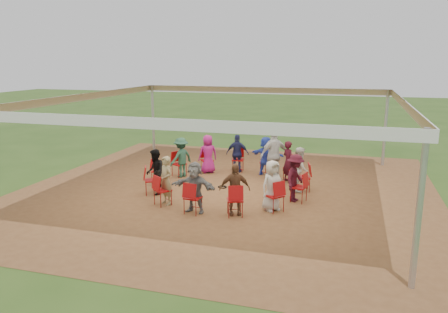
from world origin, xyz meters
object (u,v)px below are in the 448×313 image
(chair_4, at_px, (207,160))
(chair_7, at_px, (152,180))
(cable_coil, at_px, (223,187))
(chair_11, at_px, (275,196))
(person_seated_4, at_px, (208,154))
(person_seated_10, at_px, (272,186))
(person_seated_6, at_px, (155,172))
(person_seated_11, at_px, (295,178))
(chair_6, at_px, (159,171))
(laptop, at_px, (295,171))
(chair_2, at_px, (267,163))
(chair_1, at_px, (291,169))
(chair_5, at_px, (179,164))
(chair_3, at_px, (238,160))
(person_seated_1, at_px, (288,161))
(person_seated_8, at_px, (195,187))
(person_seated_3, at_px, (237,153))
(person_seated_0, at_px, (300,169))
(person_seated_2, at_px, (266,156))
(standing_person, at_px, (274,155))
(chair_8, at_px, (163,190))
(chair_10, at_px, (235,200))
(chair_0, at_px, (303,177))
(chair_9, at_px, (193,198))
(person_seated_7, at_px, (166,181))
(person_seated_9, at_px, (235,189))
(chair_12, at_px, (299,187))

(chair_4, xyz_separation_m, chair_7, (-0.77, -3.12, 0.00))
(cable_coil, bearing_deg, chair_11, -41.38)
(person_seated_4, xyz_separation_m, person_seated_10, (3.04, -3.42, 0.00))
(person_seated_6, height_order, person_seated_11, same)
(chair_6, relative_size, laptop, 2.60)
(chair_2, relative_size, chair_4, 1.00)
(chair_1, height_order, chair_5, same)
(chair_1, bearing_deg, chair_3, 27.69)
(person_seated_1, relative_size, person_seated_8, 1.00)
(chair_1, relative_size, person_seated_10, 0.63)
(chair_6, distance_m, person_seated_1, 4.43)
(chair_5, bearing_deg, chair_3, 152.31)
(person_seated_3, bearing_deg, person_seated_0, 138.46)
(chair_6, relative_size, person_seated_2, 0.63)
(person_seated_3, distance_m, standing_person, 1.73)
(chair_5, xyz_separation_m, person_seated_10, (3.88, -2.65, 0.27))
(person_seated_4, bearing_deg, cable_coil, 87.88)
(chair_8, height_order, person_seated_3, person_seated_3)
(laptop, bearing_deg, chair_10, 142.51)
(chair_0, relative_size, chair_6, 1.00)
(chair_4, distance_m, chair_8, 3.99)
(chair_9, bearing_deg, chair_4, 110.77)
(standing_person, bearing_deg, person_seated_6, -3.56)
(chair_4, relative_size, person_seated_4, 0.63)
(chair_9, xyz_separation_m, person_seated_3, (0.01, 4.70, 0.27))
(person_seated_10, distance_m, standing_person, 3.05)
(chair_5, height_order, person_seated_4, person_seated_4)
(chair_6, xyz_separation_m, person_seated_7, (1.12, -1.90, 0.27))
(chair_7, xyz_separation_m, person_seated_11, (4.38, 0.58, 0.27))
(laptop, bearing_deg, chair_5, 67.87)
(chair_7, bearing_deg, person_seated_9, 43.18)
(chair_5, height_order, person_seated_3, person_seated_3)
(person_seated_11, relative_size, cable_coil, 3.72)
(chair_0, distance_m, cable_coil, 2.64)
(chair_9, relative_size, chair_12, 1.00)
(person_seated_1, bearing_deg, laptop, 157.54)
(laptop, bearing_deg, person_seated_2, 23.62)
(chair_3, relative_size, cable_coil, 2.35)
(person_seated_0, bearing_deg, laptop, 90.00)
(chair_0, xyz_separation_m, chair_9, (-2.64, -2.99, 0.00))
(chair_2, bearing_deg, chair_3, 13.85)
(chair_7, relative_size, person_seated_4, 0.63)
(person_seated_9, bearing_deg, chair_8, 155.07)
(person_seated_9, height_order, person_seated_11, same)
(person_seated_11, bearing_deg, chair_3, 54.38)
(chair_12, xyz_separation_m, laptop, (-0.28, 1.09, 0.22))
(chair_0, distance_m, person_seated_10, 2.22)
(chair_0, distance_m, chair_5, 4.54)
(chair_3, height_order, person_seated_8, person_seated_8)
(chair_1, height_order, chair_10, same)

